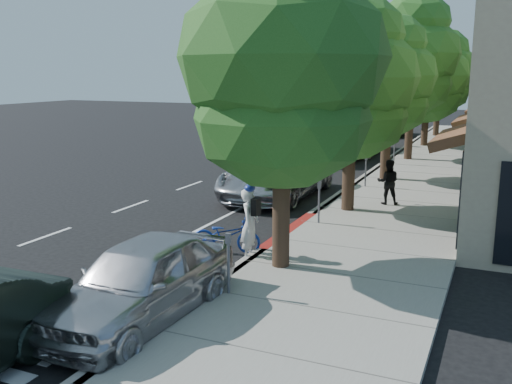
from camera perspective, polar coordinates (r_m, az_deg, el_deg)
The scene contains 18 objects.
ground at distance 15.47m, azimuth 2.06°, elevation -5.17°, with size 120.00×120.00×0.00m, color black.
sidewalk at distance 22.43m, azimuth 15.20°, elevation 0.02°, with size 4.60×56.00×0.15m, color gray.
curb at distance 22.86m, azimuth 9.50°, elevation 0.50°, with size 0.30×56.00×0.15m, color #9E998E.
curb_red_segment at distance 16.35m, azimuth 3.36°, elevation -3.97°, with size 0.32×4.00×0.15m, color maroon.
street_tree_0 at distance 12.60m, azimuth 2.67°, elevation 12.83°, with size 4.66×4.66×7.68m.
street_tree_1 at distance 18.32m, azimuth 9.56°, elevation 10.95°, with size 4.23×4.23×6.94m.
street_tree_2 at distance 24.18m, azimuth 13.16°, elevation 11.05°, with size 3.91×3.91×6.86m.
street_tree_3 at distance 30.10m, azimuth 15.46°, elevation 12.92°, with size 4.69×4.69×8.39m.
street_tree_4 at distance 36.04m, azimuth 16.81°, elevation 10.94°, with size 4.88×4.88×7.04m.
street_tree_5 at distance 41.99m, azimuth 17.89°, elevation 11.34°, with size 5.09×5.09×7.49m.
cyclist at distance 13.93m, azimuth -0.62°, elevation -3.29°, with size 0.65×0.43×1.79m, color silver.
bicycle at distance 14.60m, azimuth -3.01°, elevation -4.34°, with size 0.61×1.76×0.93m, color navy.
silver_suv at distance 21.04m, azimuth 2.05°, elevation 1.78°, with size 2.78×6.02×1.67m, color #AFAFB4.
dark_sedan at distance 29.51m, azimuth 8.56°, elevation 4.42°, with size 1.58×4.53×1.49m, color black.
white_pickup at distance 32.94m, azimuth 10.22°, elevation 5.39°, with size 2.49×6.13×1.78m, color #BBBBBB.
dark_suv_far at distance 42.55m, azimuth 13.86°, elevation 6.48°, with size 1.75×4.35×1.48m, color black.
near_car_a at distance 10.84m, azimuth -11.40°, elevation -8.66°, with size 1.84×4.58×1.56m, color #BCBCC2.
pedestrian at distance 19.70m, azimuth 13.07°, elevation 0.99°, with size 0.74×0.58×1.52m, color black.
Camera 1 is at (5.44, -13.75, 4.56)m, focal length 40.00 mm.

